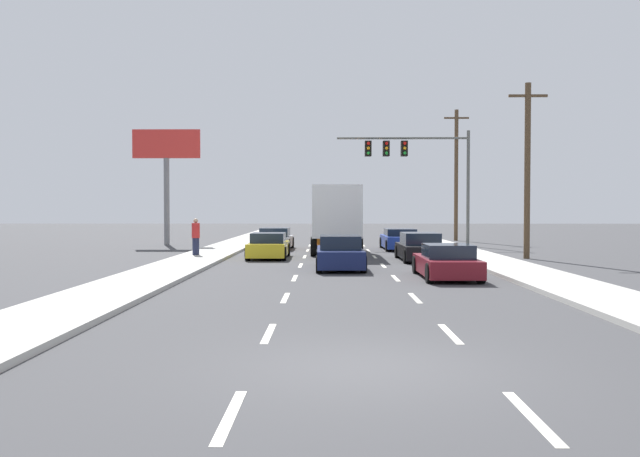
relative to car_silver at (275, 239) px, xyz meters
The scene contains 16 objects.
ground_plane 5.13m from the car_silver, 45.40° to the right, with size 140.00×140.00×0.00m, color #3D3D3F.
sidewalk_right 13.27m from the car_silver, 40.61° to the right, with size 2.47×80.00×0.14m, color #B2AFA8.
sidewalk_left 9.12m from the car_silver, 108.59° to the right, with size 2.47×80.00×0.14m, color #B2AFA8.
lane_markings 6.94m from the car_silver, 58.83° to the right, with size 3.54×62.00×0.01m.
car_silver is the anchor object (origin of this frame).
car_yellow 6.99m from the car_silver, 88.21° to the right, with size 1.84×4.03×1.21m.
box_truck 5.12m from the car_silver, 45.43° to the right, with size 2.58×8.18×3.47m.
car_navy 12.87m from the car_silver, 74.35° to the right, with size 1.90×4.68×1.31m.
car_blue 7.14m from the car_silver, ahead, with size 2.01×4.64×1.20m.
car_black 10.94m from the car_silver, 49.11° to the right, with size 1.91×4.36×1.27m.
car_maroon 17.38m from the car_silver, 66.25° to the right, with size 1.83×4.27×1.16m.
traffic_signal_mast 10.12m from the car_silver, 23.39° to the left, with size 8.30×0.69×7.22m.
utility_pole_mid 14.65m from the car_silver, 29.51° to the right, with size 1.80×0.28×8.20m.
utility_pole_far 16.92m from the car_silver, 40.63° to the left, with size 1.80×0.28×9.56m.
roadside_billboard 9.93m from the car_silver, 147.93° to the left, with size 4.35×0.36×7.43m.
pedestrian_near_corner 7.44m from the car_silver, 116.18° to the right, with size 0.38×0.38×1.74m.
Camera 1 is at (-0.60, -9.77, 2.34)m, focal length 37.58 mm.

